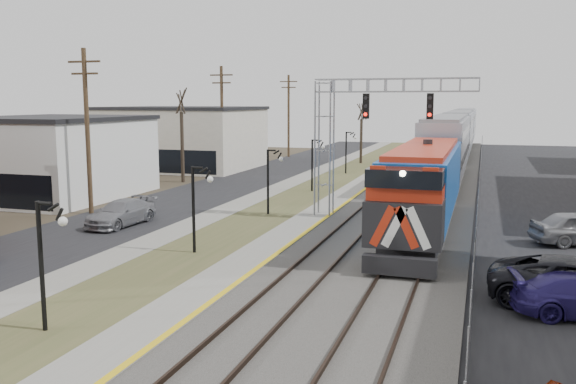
% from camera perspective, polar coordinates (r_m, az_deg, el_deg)
% --- Properties ---
extents(street_west, '(7.00, 120.00, 0.04)m').
position_cam_1_polar(street_west, '(46.46, -7.70, -0.05)').
color(street_west, black).
rests_on(street_west, ground).
extents(sidewalk, '(2.00, 120.00, 0.08)m').
position_cam_1_polar(sidewalk, '(44.72, -2.49, -0.29)').
color(sidewalk, gray).
rests_on(sidewalk, ground).
extents(grass_median, '(4.00, 120.00, 0.06)m').
position_cam_1_polar(grass_median, '(43.78, 1.20, -0.49)').
color(grass_median, '#454C28').
rests_on(grass_median, ground).
extents(platform, '(2.00, 120.00, 0.24)m').
position_cam_1_polar(platform, '(43.02, 5.03, -0.56)').
color(platform, gray).
rests_on(platform, ground).
extents(ballast_bed, '(8.00, 120.00, 0.20)m').
position_cam_1_polar(ballast_bed, '(42.23, 11.66, -0.91)').
color(ballast_bed, '#595651').
rests_on(ballast_bed, ground).
extents(platform_edge, '(0.24, 120.00, 0.01)m').
position_cam_1_polar(platform_edge, '(42.82, 6.18, -0.45)').
color(platform_edge, gold).
rests_on(platform_edge, platform).
extents(track_near, '(1.58, 120.00, 0.15)m').
position_cam_1_polar(track_near, '(42.45, 8.99, -0.54)').
color(track_near, '#2D2119').
rests_on(track_near, ballast_bed).
extents(track_far, '(1.58, 120.00, 0.15)m').
position_cam_1_polar(track_far, '(42.07, 13.70, -0.77)').
color(track_far, '#2D2119').
rests_on(track_far, ballast_bed).
extents(train, '(3.00, 85.85, 5.33)m').
position_cam_1_polar(train, '(67.24, 15.39, 4.84)').
color(train, '#1554B1').
rests_on(train, ground).
extents(signal_gantry, '(9.00, 1.07, 8.15)m').
position_cam_1_polar(signal_gantry, '(35.19, 6.15, 6.35)').
color(signal_gantry, gray).
rests_on(signal_gantry, ground).
extents(lampposts, '(0.14, 62.14, 4.00)m').
position_cam_1_polar(lampposts, '(28.07, -8.57, -1.61)').
color(lampposts, black).
rests_on(lampposts, ground).
extents(utility_poles, '(0.28, 80.28, 10.00)m').
position_cam_1_polar(utility_poles, '(38.90, -18.25, 5.31)').
color(utility_poles, '#4C3823').
rests_on(utility_poles, ground).
extents(fence, '(0.04, 120.00, 1.60)m').
position_cam_1_polar(fence, '(41.90, 17.41, -0.23)').
color(fence, gray).
rests_on(fence, ground).
extents(bare_trees, '(12.30, 42.30, 5.95)m').
position_cam_1_polar(bare_trees, '(50.16, -7.04, 3.67)').
color(bare_trees, '#382D23').
rests_on(bare_trees, ground).
extents(car_street_b, '(2.32, 4.93, 1.39)m').
position_cam_1_polar(car_street_b, '(35.08, -15.36, -1.96)').
color(car_street_b, gray).
rests_on(car_street_b, ground).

